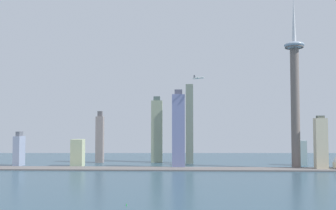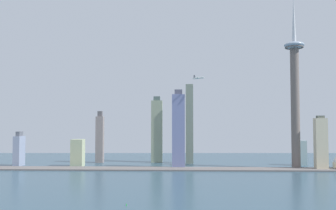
# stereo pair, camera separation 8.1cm
# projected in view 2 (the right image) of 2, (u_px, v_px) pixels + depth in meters

# --- Properties ---
(waterfront_pier) EXTENTS (825.85, 45.39, 2.25)m
(waterfront_pier) POSITION_uv_depth(u_px,v_px,m) (185.00, 169.00, 649.26)
(waterfront_pier) COLOR #66615F
(waterfront_pier) RESTS_ON ground
(observation_tower) EXTENTS (36.91, 36.91, 325.99)m
(observation_tower) POSITION_uv_depth(u_px,v_px,m) (295.00, 86.00, 671.42)
(observation_tower) COLOR #6F625C
(observation_tower) RESTS_ON ground
(skyscraper_0) EXTENTS (21.38, 14.08, 97.42)m
(skyscraper_0) POSITION_uv_depth(u_px,v_px,m) (321.00, 143.00, 649.21)
(skyscraper_0) COLOR beige
(skyscraper_0) RESTS_ON ground
(skyscraper_1) EXTENTS (23.80, 14.02, 48.99)m
(skyscraper_1) POSITION_uv_depth(u_px,v_px,m) (300.00, 153.00, 715.09)
(skyscraper_1) COLOR #9EBCC2
(skyscraper_1) RESTS_ON ground
(skyscraper_2) EXTENTS (15.15, 12.94, 164.77)m
(skyscraper_2) POSITION_uv_depth(u_px,v_px,m) (189.00, 124.00, 750.20)
(skyscraper_2) COLOR gray
(skyscraper_2) RESTS_ON ground
(skyscraper_3) EXTENTS (12.93, 27.66, 67.16)m
(skyscraper_3) POSITION_uv_depth(u_px,v_px,m) (19.00, 150.00, 705.13)
(skyscraper_3) COLOR #8D98B3
(skyscraper_3) RESTS_ON ground
(skyscraper_4) EXTENTS (23.53, 16.45, 140.74)m
(skyscraper_4) POSITION_uv_depth(u_px,v_px,m) (157.00, 131.00, 769.89)
(skyscraper_4) COLOR gray
(skyscraper_4) RESTS_ON ground
(skyscraper_5) EXTENTS (22.94, 22.88, 52.19)m
(skyscraper_5) POSITION_uv_depth(u_px,v_px,m) (78.00, 153.00, 699.06)
(skyscraper_5) COLOR #AFB991
(skyscraper_5) RESTS_ON ground
(skyscraper_6) EXTENTS (23.92, 16.18, 146.96)m
(skyscraper_6) POSITION_uv_depth(u_px,v_px,m) (178.00, 130.00, 677.05)
(skyscraper_6) COLOR #6F78A7
(skyscraper_6) RESTS_ON ground
(skyscraper_7) EXTENTS (15.67, 15.44, 108.96)m
(skyscraper_7) POSITION_uv_depth(u_px,v_px,m) (100.00, 138.00, 763.47)
(skyscraper_7) COLOR gray
(skyscraper_7) RESTS_ON ground
(channel_buoy_1) EXTENTS (1.22, 1.22, 2.56)m
(channel_buoy_1) POSITION_uv_depth(u_px,v_px,m) (126.00, 204.00, 367.30)
(channel_buoy_1) COLOR green
(channel_buoy_1) RESTS_ON ground
(airplane) EXTENTS (21.12, 19.44, 7.64)m
(airplane) POSITION_uv_depth(u_px,v_px,m) (199.00, 78.00, 668.58)
(airplane) COLOR silver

